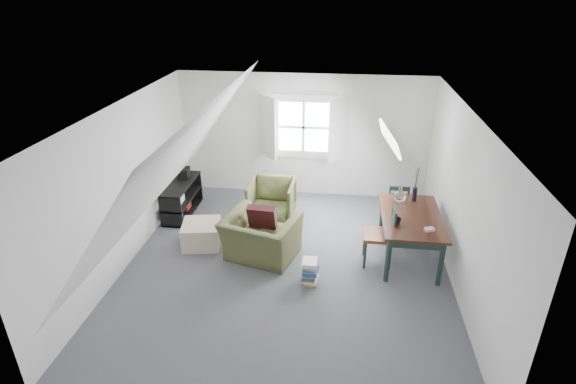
# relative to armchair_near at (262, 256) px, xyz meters

# --- Properties ---
(floor) EXTENTS (5.50, 5.50, 0.00)m
(floor) POSITION_rel_armchair_near_xyz_m (0.44, -0.23, 0.00)
(floor) COLOR #4F4F55
(floor) RESTS_ON ground
(ceiling) EXTENTS (5.50, 5.50, 0.00)m
(ceiling) POSITION_rel_armchair_near_xyz_m (0.44, -0.23, 2.50)
(ceiling) COLOR white
(ceiling) RESTS_ON wall_back
(wall_back) EXTENTS (5.00, 0.00, 5.00)m
(wall_back) POSITION_rel_armchair_near_xyz_m (0.44, 2.52, 1.25)
(wall_back) COLOR silver
(wall_back) RESTS_ON ground
(wall_front) EXTENTS (5.00, 0.00, 5.00)m
(wall_front) POSITION_rel_armchair_near_xyz_m (0.44, -2.98, 1.25)
(wall_front) COLOR silver
(wall_front) RESTS_ON ground
(wall_left) EXTENTS (0.00, 5.50, 5.50)m
(wall_left) POSITION_rel_armchair_near_xyz_m (-2.06, -0.23, 1.25)
(wall_left) COLOR silver
(wall_left) RESTS_ON ground
(wall_right) EXTENTS (0.00, 5.50, 5.50)m
(wall_right) POSITION_rel_armchair_near_xyz_m (2.94, -0.23, 1.25)
(wall_right) COLOR silver
(wall_right) RESTS_ON ground
(slope_left) EXTENTS (3.19, 5.50, 4.48)m
(slope_left) POSITION_rel_armchair_near_xyz_m (-1.11, -0.23, 1.78)
(slope_left) COLOR white
(slope_left) RESTS_ON wall_left
(slope_right) EXTENTS (3.19, 5.50, 4.48)m
(slope_right) POSITION_rel_armchair_near_xyz_m (1.99, -0.23, 1.78)
(slope_right) COLOR white
(slope_right) RESTS_ON wall_right
(dormer_window) EXTENTS (1.71, 0.35, 1.30)m
(dormer_window) POSITION_rel_armchair_near_xyz_m (0.44, 2.45, 1.45)
(dormer_window) COLOR white
(dormer_window) RESTS_ON wall_back
(skylight) EXTENTS (0.35, 0.75, 0.47)m
(skylight) POSITION_rel_armchair_near_xyz_m (1.99, 1.07, 1.75)
(skylight) COLOR white
(skylight) RESTS_ON slope_right
(armchair_near) EXTENTS (1.33, 1.24, 0.72)m
(armchair_near) POSITION_rel_armchair_near_xyz_m (0.00, 0.00, 0.00)
(armchair_near) COLOR #454C27
(armchair_near) RESTS_ON floor
(armchair_far) EXTENTS (0.84, 0.86, 0.77)m
(armchair_far) POSITION_rel_armchair_near_xyz_m (-0.03, 1.30, 0.00)
(armchair_far) COLOR #454C27
(armchair_far) RESTS_ON floor
(throw_pillow) EXTENTS (0.47, 0.30, 0.47)m
(throw_pillow) POSITION_rel_armchair_near_xyz_m (-0.00, 0.15, 0.63)
(throw_pillow) COLOR #380F14
(throw_pillow) RESTS_ON armchair_near
(ottoman) EXTENTS (0.71, 0.71, 0.41)m
(ottoman) POSITION_rel_armchair_near_xyz_m (-1.07, 0.24, 0.20)
(ottoman) COLOR #C1AE94
(ottoman) RESTS_ON floor
(dining_table) EXTENTS (0.92, 1.54, 0.77)m
(dining_table) POSITION_rel_armchair_near_xyz_m (2.35, 0.27, 0.67)
(dining_table) COLOR #331A12
(dining_table) RESTS_ON floor
(demijohn) EXTENTS (0.20, 0.20, 0.28)m
(demijohn) POSITION_rel_armchair_near_xyz_m (2.20, 0.72, 0.89)
(demijohn) COLOR silver
(demijohn) RESTS_ON dining_table
(vase_twigs) EXTENTS (0.07, 0.08, 0.58)m
(vase_twigs) POSITION_rel_armchair_near_xyz_m (2.45, 0.82, 0.90)
(vase_twigs) COLOR black
(vase_twigs) RESTS_ON dining_table
(cup) EXTENTS (0.13, 0.13, 0.10)m
(cup) POSITION_rel_armchair_near_xyz_m (2.10, -0.03, 0.77)
(cup) COLOR black
(cup) RESTS_ON dining_table
(paper_box) EXTENTS (0.15, 0.13, 0.04)m
(paper_box) POSITION_rel_armchair_near_xyz_m (2.55, -0.18, 0.79)
(paper_box) COLOR white
(paper_box) RESTS_ON dining_table
(dining_chair_far) EXTENTS (0.40, 0.40, 0.85)m
(dining_chair_far) POSITION_rel_armchair_near_xyz_m (2.25, 1.34, 0.44)
(dining_chair_far) COLOR #643014
(dining_chair_far) RESTS_ON floor
(dining_chair_near) EXTENTS (0.47, 0.47, 1.00)m
(dining_chair_near) POSITION_rel_armchair_near_xyz_m (1.88, 0.06, 0.52)
(dining_chair_near) COLOR #643014
(dining_chair_near) RESTS_ON floor
(media_shelf) EXTENTS (0.41, 1.23, 0.63)m
(media_shelf) POSITION_rel_armchair_near_xyz_m (-1.78, 1.29, 0.28)
(media_shelf) COLOR black
(media_shelf) RESTS_ON floor
(electronics_box) EXTENTS (0.21, 0.28, 0.21)m
(electronics_box) POSITION_rel_armchair_near_xyz_m (-1.78, 1.58, 0.72)
(electronics_box) COLOR black
(electronics_box) RESTS_ON media_shelf
(magazine_stack) EXTENTS (0.28, 0.33, 0.37)m
(magazine_stack) POSITION_rel_armchair_near_xyz_m (0.84, -0.60, 0.19)
(magazine_stack) COLOR #B29933
(magazine_stack) RESTS_ON floor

